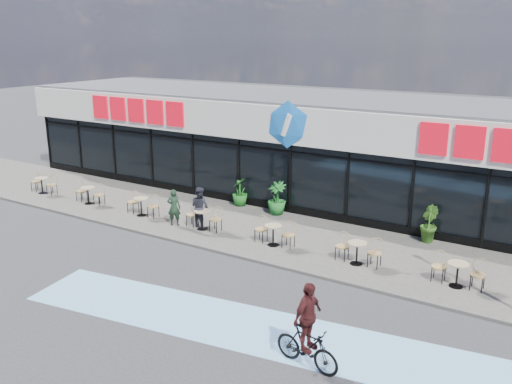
% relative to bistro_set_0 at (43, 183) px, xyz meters
% --- Properties ---
extents(ground, '(120.00, 120.00, 0.00)m').
position_rel_bistro_set_0_xyz_m(ground, '(11.12, -3.53, -0.56)').
color(ground, '#28282B').
rests_on(ground, ground).
extents(sidewalk, '(44.00, 5.00, 0.10)m').
position_rel_bistro_set_0_xyz_m(sidewalk, '(11.12, 0.97, -0.51)').
color(sidewalk, '#5A5750').
rests_on(sidewalk, ground).
extents(bike_lane, '(14.17, 4.13, 0.01)m').
position_rel_bistro_set_0_xyz_m(bike_lane, '(15.12, -5.03, -0.55)').
color(bike_lane, '#6FA4D2').
rests_on(bike_lane, ground).
extents(building, '(30.60, 6.57, 4.75)m').
position_rel_bistro_set_0_xyz_m(building, '(11.12, 6.40, 1.78)').
color(building, black).
rests_on(building, ground).
extents(bistro_set_0, '(1.54, 0.62, 0.90)m').
position_rel_bistro_set_0_xyz_m(bistro_set_0, '(0.00, 0.00, 0.00)').
color(bistro_set_0, tan).
rests_on(bistro_set_0, sidewalk).
extents(bistro_set_1, '(1.54, 0.62, 0.90)m').
position_rel_bistro_set_0_xyz_m(bistro_set_1, '(3.09, 0.00, 0.00)').
color(bistro_set_1, tan).
rests_on(bistro_set_1, sidewalk).
extents(bistro_set_2, '(1.54, 0.62, 0.90)m').
position_rel_bistro_set_0_xyz_m(bistro_set_2, '(6.19, 0.00, 0.00)').
color(bistro_set_2, tan).
rests_on(bistro_set_2, sidewalk).
extents(bistro_set_3, '(1.54, 0.62, 0.90)m').
position_rel_bistro_set_0_xyz_m(bistro_set_3, '(9.28, 0.00, 0.00)').
color(bistro_set_3, tan).
rests_on(bistro_set_3, sidewalk).
extents(bistro_set_4, '(1.54, 0.62, 0.90)m').
position_rel_bistro_set_0_xyz_m(bistro_set_4, '(12.38, 0.00, 0.00)').
color(bistro_set_4, tan).
rests_on(bistro_set_4, sidewalk).
extents(bistro_set_5, '(1.54, 0.62, 0.90)m').
position_rel_bistro_set_0_xyz_m(bistro_set_5, '(15.47, 0.00, 0.00)').
color(bistro_set_5, tan).
rests_on(bistro_set_5, sidewalk).
extents(bistro_set_6, '(1.54, 0.62, 0.90)m').
position_rel_bistro_set_0_xyz_m(bistro_set_6, '(18.57, 0.00, 0.00)').
color(bistro_set_6, tan).
rests_on(bistro_set_6, sidewalk).
extents(potted_plant_left, '(0.85, 0.85, 1.21)m').
position_rel_bistro_set_0_xyz_m(potted_plant_left, '(8.84, 3.17, 0.15)').
color(potted_plant_left, '#185719').
rests_on(potted_plant_left, sidewalk).
extents(potted_plant_mid, '(0.78, 0.78, 1.35)m').
position_rel_bistro_set_0_xyz_m(potted_plant_mid, '(10.77, 3.00, 0.22)').
color(potted_plant_mid, '#1A5D20').
rests_on(potted_plant_mid, sidewalk).
extents(potted_plant_right, '(0.84, 0.90, 1.31)m').
position_rel_bistro_set_0_xyz_m(potted_plant_right, '(16.87, 3.13, 0.20)').
color(potted_plant_right, '#2E5618').
rests_on(potted_plant_right, sidewalk).
extents(patron_left, '(0.62, 0.53, 1.45)m').
position_rel_bistro_set_0_xyz_m(patron_left, '(8.09, -0.29, 0.27)').
color(patron_left, black).
rests_on(patron_left, sidewalk).
extents(patron_right, '(0.84, 0.69, 1.58)m').
position_rel_bistro_set_0_xyz_m(patron_right, '(9.04, 0.10, 0.33)').
color(patron_right, '#23232B').
rests_on(patron_right, sidewalk).
extents(cyclist_a, '(1.71, 1.00, 2.07)m').
position_rel_bistro_set_0_xyz_m(cyclist_a, '(16.56, -5.86, 0.27)').
color(cyclist_a, black).
rests_on(cyclist_a, ground).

